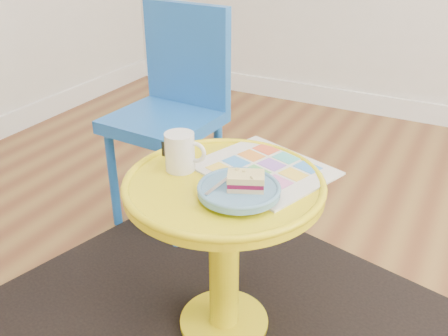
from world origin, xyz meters
The scene contains 9 objects.
room_walls centered at (-0.99, 0.99, 0.06)m, with size 4.00×4.00×4.00m.
rug centered at (-0.30, 0.05, 0.00)m, with size 1.30×1.10×0.01m, color black.
side_table centered at (-0.30, 0.05, 0.35)m, with size 0.51×0.51×0.48m.
chair centered at (-0.76, 0.53, 0.46)m, with size 0.38×0.38×0.80m.
newspaper centered at (-0.24, 0.16, 0.49)m, with size 0.32×0.27×0.01m, color silver.
mug centered at (-0.43, 0.06, 0.54)m, with size 0.11×0.08×0.10m.
plate centered at (-0.23, 0.00, 0.50)m, with size 0.20×0.20×0.02m.
cake_slice centered at (-0.22, 0.01, 0.53)m, with size 0.10×0.09×0.04m.
fork centered at (-0.28, 0.01, 0.51)m, with size 0.03×0.14×0.00m.
Camera 1 is at (0.22, -0.91, 1.09)m, focal length 40.00 mm.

